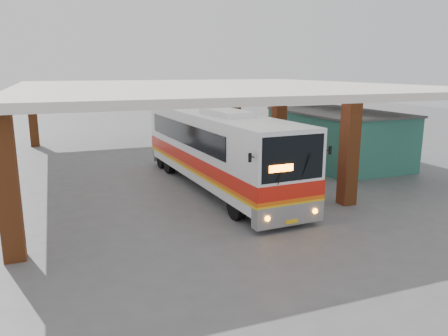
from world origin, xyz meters
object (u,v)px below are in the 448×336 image
coach_bus (217,149)px  motorcycle (296,167)px  pedestrian (313,183)px  red_chair (264,151)px

coach_bus → motorcycle: bearing=3.6°
motorcycle → pedestrian: size_ratio=1.25×
coach_bus → pedestrian: 4.80m
motorcycle → pedestrian: (-1.60, -4.12, 0.27)m
pedestrian → coach_bus: bearing=-80.3°
motorcycle → pedestrian: bearing=151.6°
motorcycle → red_chair: (0.78, 5.32, -0.15)m
pedestrian → red_chair: size_ratio=1.94×
red_chair → coach_bus: bearing=-120.5°
coach_bus → pedestrian: (3.00, -3.58, -1.07)m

